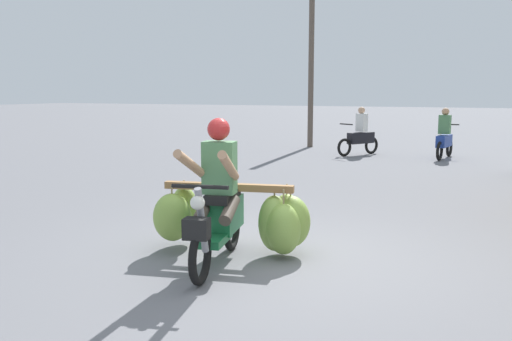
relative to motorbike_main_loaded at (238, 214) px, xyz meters
The scene contains 5 objects.
ground_plane 0.74m from the motorbike_main_loaded, ahead, with size 120.00×120.00×0.00m, color slate.
motorbike_main_loaded is the anchor object (origin of this frame).
motorbike_distant_ahead_right 10.44m from the motorbike_main_loaded, 96.13° to the left, with size 0.93×1.43×1.40m.
motorbike_distant_far_ahead 10.49m from the motorbike_main_loaded, 83.35° to the left, with size 0.51×1.62×1.40m.
utility_pole 12.61m from the motorbike_main_loaded, 104.89° to the left, with size 0.18×0.18×5.14m, color brown.
Camera 1 is at (2.11, -5.45, 1.86)m, focal length 38.57 mm.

